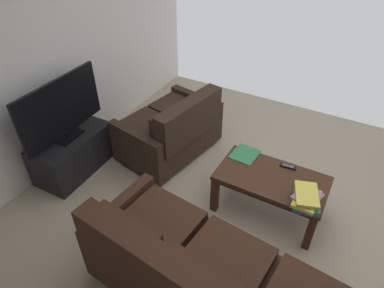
{
  "coord_description": "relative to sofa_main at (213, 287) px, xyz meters",
  "views": [
    {
      "loc": [
        -0.49,
        2.22,
        2.67
      ],
      "look_at": [
        0.63,
        0.24,
        0.94
      ],
      "focal_mm": 31.32,
      "sensor_mm": 36.0,
      "label": 1
    }
  ],
  "objects": [
    {
      "name": "ground_plane",
      "position": [
        -0.02,
        -1.02,
        -0.39
      ],
      "size": [
        5.01,
        4.94,
        0.01
      ],
      "primitive_type": "cube",
      "color": "tan"
    },
    {
      "name": "wall_right",
      "position": [
        2.49,
        -1.02,
        1.06
      ],
      "size": [
        0.12,
        4.94,
        2.88
      ],
      "primitive_type": "cube",
      "color": "white",
      "rests_on": "ground"
    },
    {
      "name": "sofa_main",
      "position": [
        0.0,
        0.0,
        0.0
      ],
      "size": [
        2.16,
        1.03,
        0.91
      ],
      "color": "black",
      "rests_on": "ground"
    },
    {
      "name": "loveseat_near",
      "position": [
        1.34,
        -1.58,
        -0.02
      ],
      "size": [
        0.98,
        1.3,
        0.84
      ],
      "color": "black",
      "rests_on": "ground"
    },
    {
      "name": "coffee_table",
      "position": [
        -0.01,
        -1.23,
        0.02
      ],
      "size": [
        1.04,
        0.58,
        0.48
      ],
      "color": "#3D2316",
      "rests_on": "ground"
    },
    {
      "name": "tv_stand",
      "position": [
        2.18,
        -0.75,
        -0.15
      ],
      "size": [
        0.51,
        0.93,
        0.48
      ],
      "color": "black",
      "rests_on": "ground"
    },
    {
      "name": "flat_tv",
      "position": [
        2.18,
        -0.75,
        0.45
      ],
      "size": [
        0.21,
        1.08,
        0.69
      ],
      "color": "black",
      "rests_on": "tv_stand"
    },
    {
      "name": "book_stack",
      "position": [
        -0.38,
        -1.03,
        0.16
      ],
      "size": [
        0.29,
        0.34,
        0.13
      ],
      "color": "#385693",
      "rests_on": "coffee_table"
    },
    {
      "name": "tv_remote",
      "position": [
        -0.1,
        -1.44,
        0.11
      ],
      "size": [
        0.16,
        0.06,
        0.02
      ],
      "color": "black",
      "rests_on": "coffee_table"
    },
    {
      "name": "loose_magazine",
      "position": [
        0.34,
        -1.42,
        0.1
      ],
      "size": [
        0.27,
        0.3,
        0.01
      ],
      "primitive_type": "cube",
      "rotation": [
        0.0,
        0.0,
        6.21
      ],
      "color": "#337F51",
      "rests_on": "coffee_table"
    }
  ]
}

